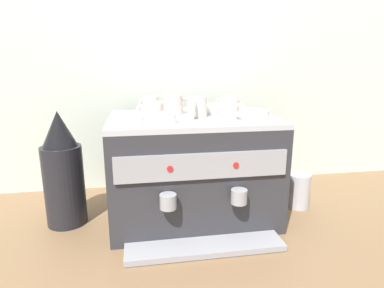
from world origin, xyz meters
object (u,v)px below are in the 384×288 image
(milk_pitcher, at_px, (299,191))
(ceramic_bowl_2, at_px, (163,118))
(ceramic_cup_0, at_px, (230,109))
(ceramic_cup_1, at_px, (197,107))
(ceramic_cup_5, at_px, (153,110))
(coffee_grinder, at_px, (63,172))
(ceramic_bowl_0, at_px, (130,121))
(ceramic_bowl_3, at_px, (203,109))
(ceramic_cup_4, at_px, (151,105))
(espresso_machine, at_px, (192,168))
(ceramic_cup_3, at_px, (174,105))
(ceramic_cup_2, at_px, (229,103))
(ceramic_bowl_1, at_px, (256,115))

(milk_pitcher, bearing_deg, ceramic_bowl_2, -169.96)
(ceramic_cup_0, relative_size, milk_pitcher, 0.63)
(ceramic_cup_1, xyz_separation_m, ceramic_cup_5, (-0.17, 0.00, -0.01))
(coffee_grinder, bearing_deg, ceramic_cup_0, -8.52)
(ceramic_bowl_0, relative_size, ceramic_bowl_3, 0.77)
(ceramic_cup_0, relative_size, ceramic_bowl_2, 0.99)
(ceramic_cup_4, distance_m, coffee_grinder, 0.43)
(espresso_machine, distance_m, milk_pitcher, 0.50)
(espresso_machine, distance_m, ceramic_bowl_0, 0.35)
(espresso_machine, distance_m, ceramic_cup_4, 0.31)
(ceramic_cup_3, relative_size, ceramic_cup_4, 1.38)
(ceramic_cup_2, xyz_separation_m, ceramic_bowl_1, (0.03, -0.27, -0.01))
(ceramic_cup_0, relative_size, ceramic_cup_3, 0.79)
(ceramic_bowl_1, xyz_separation_m, milk_pitcher, (0.26, 0.12, -0.36))
(espresso_machine, distance_m, ceramic_bowl_1, 0.34)
(ceramic_cup_5, xyz_separation_m, ceramic_bowl_2, (0.03, -0.10, -0.01))
(ceramic_cup_1, height_order, ceramic_cup_5, ceramic_cup_1)
(ceramic_cup_5, bearing_deg, ceramic_cup_2, 25.03)
(ceramic_cup_2, bearing_deg, ceramic_bowl_1, -84.50)
(espresso_machine, bearing_deg, ceramic_bowl_3, 57.76)
(ceramic_cup_0, height_order, ceramic_cup_4, same)
(ceramic_cup_4, height_order, coffee_grinder, ceramic_cup_4)
(ceramic_cup_4, height_order, ceramic_bowl_1, ceramic_cup_4)
(espresso_machine, height_order, ceramic_cup_0, ceramic_cup_0)
(ceramic_cup_3, bearing_deg, ceramic_cup_2, 15.69)
(ceramic_bowl_2, relative_size, milk_pitcher, 0.64)
(ceramic_bowl_2, xyz_separation_m, coffee_grinder, (-0.38, 0.12, -0.22))
(ceramic_cup_5, distance_m, ceramic_bowl_1, 0.38)
(ceramic_cup_1, bearing_deg, ceramic_cup_0, -30.20)
(ceramic_cup_2, xyz_separation_m, ceramic_bowl_3, (-0.13, -0.05, -0.01))
(ceramic_bowl_3, bearing_deg, ceramic_cup_4, -178.94)
(ceramic_cup_2, height_order, ceramic_cup_4, ceramic_cup_4)
(ceramic_cup_1, distance_m, ceramic_cup_3, 0.12)
(ceramic_bowl_0, bearing_deg, ceramic_cup_4, 70.87)
(ceramic_cup_0, relative_size, ceramic_cup_5, 0.89)
(ceramic_cup_2, bearing_deg, coffee_grinder, -169.26)
(coffee_grinder, bearing_deg, ceramic_bowl_2, -17.94)
(ceramic_cup_2, bearing_deg, ceramic_bowl_3, -157.63)
(coffee_grinder, bearing_deg, ceramic_bowl_3, 7.98)
(ceramic_cup_0, bearing_deg, ceramic_bowl_1, -25.25)
(ceramic_cup_3, xyz_separation_m, ceramic_bowl_3, (0.13, 0.02, -0.02))
(ceramic_bowl_0, bearing_deg, ceramic_bowl_1, 1.74)
(ceramic_cup_4, xyz_separation_m, ceramic_bowl_0, (-0.08, -0.22, -0.02))
(ceramic_bowl_3, xyz_separation_m, milk_pitcher, (0.41, -0.10, -0.36))
(ceramic_cup_2, height_order, ceramic_cup_5, same)
(ceramic_cup_0, distance_m, ceramic_cup_4, 0.33)
(espresso_machine, bearing_deg, ceramic_cup_1, -26.02)
(ceramic_cup_0, xyz_separation_m, ceramic_bowl_3, (-0.07, 0.17, -0.02))
(ceramic_bowl_1, bearing_deg, coffee_grinder, 169.34)
(ceramic_cup_1, bearing_deg, ceramic_bowl_1, -28.12)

